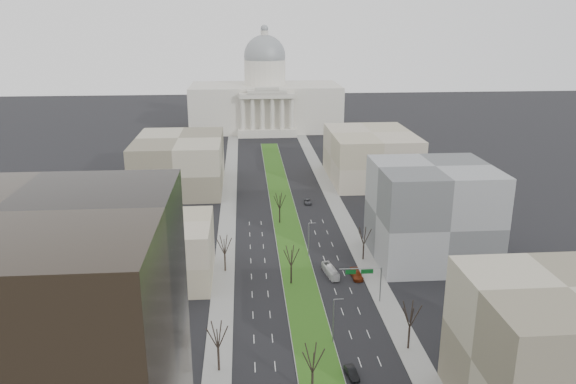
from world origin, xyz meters
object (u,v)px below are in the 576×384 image
car_grey_far (308,202)px  box_van (330,271)px  car_black (352,373)px  car_red (357,275)px

car_grey_far → box_van: box_van is taller
car_black → car_grey_far: 93.15m
car_black → car_grey_far: car_black is taller
car_black → car_red: 38.18m
box_van → car_red: bearing=-26.4°
car_black → car_grey_far: bearing=79.8°
car_red → car_black: bearing=-105.0°
car_grey_far → box_van: size_ratio=0.58×
car_black → box_van: 39.09m
car_red → box_van: size_ratio=0.69×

